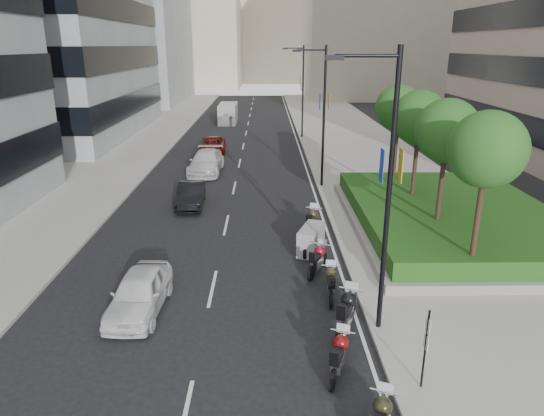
{
  "coord_description": "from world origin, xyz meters",
  "views": [
    {
      "loc": [
        0.59,
        -12.9,
        8.97
      ],
      "look_at": [
        0.87,
        7.81,
        2.0
      ],
      "focal_mm": 32.0,
      "sensor_mm": 36.0,
      "label": 1
    }
  ],
  "objects_px": {
    "motorcycle_5": "(311,240)",
    "delivery_van": "(228,114)",
    "motorcycle_1": "(339,355)",
    "car_d": "(213,144)",
    "lamp_post_2": "(301,87)",
    "car_a": "(139,292)",
    "car_c": "(206,162)",
    "car_b": "(191,195)",
    "parking_sign": "(426,345)",
    "lamp_post_1": "(322,110)",
    "lamp_post_0": "(385,183)",
    "motorcycle_3": "(331,283)",
    "motorcycle_4": "(318,259)",
    "motorcycle_2": "(347,312)",
    "motorcycle_6": "(312,222)"
  },
  "relations": [
    {
      "from": "lamp_post_2",
      "to": "motorcycle_1",
      "type": "height_order",
      "value": "lamp_post_2"
    },
    {
      "from": "motorcycle_1",
      "to": "motorcycle_2",
      "type": "relative_size",
      "value": 0.89
    },
    {
      "from": "lamp_post_1",
      "to": "motorcycle_4",
      "type": "bearing_deg",
      "value": -96.36
    },
    {
      "from": "lamp_post_2",
      "to": "car_a",
      "type": "xyz_separation_m",
      "value": [
        -8.02,
        -33.64,
        -4.35
      ]
    },
    {
      "from": "car_a",
      "to": "lamp_post_1",
      "type": "bearing_deg",
      "value": 65.28
    },
    {
      "from": "lamp_post_2",
      "to": "motorcycle_3",
      "type": "xyz_separation_m",
      "value": [
        -1.14,
        -32.71,
        -4.5
      ]
    },
    {
      "from": "lamp_post_0",
      "to": "motorcycle_1",
      "type": "bearing_deg",
      "value": -124.45
    },
    {
      "from": "lamp_post_2",
      "to": "motorcycle_3",
      "type": "relative_size",
      "value": 4.2
    },
    {
      "from": "motorcycle_1",
      "to": "lamp_post_2",
      "type": "bearing_deg",
      "value": 17.26
    },
    {
      "from": "lamp_post_2",
      "to": "delivery_van",
      "type": "relative_size",
      "value": 1.66
    },
    {
      "from": "lamp_post_2",
      "to": "motorcycle_5",
      "type": "xyz_separation_m",
      "value": [
        -1.51,
        -28.58,
        -4.46
      ]
    },
    {
      "from": "motorcycle_3",
      "to": "car_d",
      "type": "height_order",
      "value": "car_d"
    },
    {
      "from": "parking_sign",
      "to": "car_a",
      "type": "xyz_separation_m",
      "value": [
        -8.67,
        4.36,
        -0.74
      ]
    },
    {
      "from": "parking_sign",
      "to": "car_d",
      "type": "xyz_separation_m",
      "value": [
        -8.85,
        31.51,
        -0.81
      ]
    },
    {
      "from": "motorcycle_4",
      "to": "motorcycle_5",
      "type": "relative_size",
      "value": 0.93
    },
    {
      "from": "motorcycle_5",
      "to": "car_c",
      "type": "xyz_separation_m",
      "value": [
        -6.42,
        14.63,
        0.19
      ]
    },
    {
      "from": "car_a",
      "to": "motorcycle_4",
      "type": "bearing_deg",
      "value": 26.96
    },
    {
      "from": "lamp_post_1",
      "to": "car_a",
      "type": "xyz_separation_m",
      "value": [
        -8.02,
        -15.64,
        -4.35
      ]
    },
    {
      "from": "motorcycle_2",
      "to": "motorcycle_4",
      "type": "distance_m",
      "value": 4.34
    },
    {
      "from": "motorcycle_4",
      "to": "car_b",
      "type": "xyz_separation_m",
      "value": [
        -6.53,
        8.83,
        0.1
      ]
    },
    {
      "from": "motorcycle_4",
      "to": "delivery_van",
      "type": "xyz_separation_m",
      "value": [
        -6.66,
        40.66,
        0.49
      ]
    },
    {
      "from": "car_c",
      "to": "lamp_post_2",
      "type": "bearing_deg",
      "value": 62.17
    },
    {
      "from": "parking_sign",
      "to": "car_a",
      "type": "bearing_deg",
      "value": 153.31
    },
    {
      "from": "motorcycle_4",
      "to": "car_d",
      "type": "relative_size",
      "value": 0.43
    },
    {
      "from": "motorcycle_3",
      "to": "lamp_post_2",
      "type": "bearing_deg",
      "value": 3.83
    },
    {
      "from": "lamp_post_1",
      "to": "lamp_post_2",
      "type": "relative_size",
      "value": 1.0
    },
    {
      "from": "lamp_post_0",
      "to": "delivery_van",
      "type": "xyz_separation_m",
      "value": [
        -8.07,
        45.04,
        -4.0
      ]
    },
    {
      "from": "car_c",
      "to": "delivery_van",
      "type": "distance_m",
      "value": 23.99
    },
    {
      "from": "lamp_post_1",
      "to": "motorcycle_1",
      "type": "distance_m",
      "value": 19.73
    },
    {
      "from": "motorcycle_1",
      "to": "car_d",
      "type": "xyz_separation_m",
      "value": [
        -6.72,
        30.67,
        0.07
      ]
    },
    {
      "from": "parking_sign",
      "to": "car_a",
      "type": "relative_size",
      "value": 0.59
    },
    {
      "from": "lamp_post_0",
      "to": "motorcycle_6",
      "type": "bearing_deg",
      "value": 98.3
    },
    {
      "from": "lamp_post_0",
      "to": "motorcycle_3",
      "type": "height_order",
      "value": "lamp_post_0"
    },
    {
      "from": "car_c",
      "to": "motorcycle_2",
      "type": "bearing_deg",
      "value": -69.68
    },
    {
      "from": "lamp_post_2",
      "to": "car_c",
      "type": "distance_m",
      "value": 16.6
    },
    {
      "from": "lamp_post_0",
      "to": "parking_sign",
      "type": "xyz_separation_m",
      "value": [
        0.66,
        -3.0,
        -3.61
      ]
    },
    {
      "from": "motorcycle_2",
      "to": "car_d",
      "type": "distance_m",
      "value": 29.35
    },
    {
      "from": "lamp_post_0",
      "to": "delivery_van",
      "type": "bearing_deg",
      "value": 100.15
    },
    {
      "from": "motorcycle_3",
      "to": "motorcycle_2",
      "type": "bearing_deg",
      "value": -168.08
    },
    {
      "from": "car_a",
      "to": "car_c",
      "type": "height_order",
      "value": "car_c"
    },
    {
      "from": "lamp_post_0",
      "to": "motorcycle_4",
      "type": "distance_m",
      "value": 6.43
    },
    {
      "from": "lamp_post_1",
      "to": "motorcycle_5",
      "type": "xyz_separation_m",
      "value": [
        -1.51,
        -10.58,
        -4.46
      ]
    },
    {
      "from": "car_b",
      "to": "delivery_van",
      "type": "bearing_deg",
      "value": 87.34
    },
    {
      "from": "lamp_post_0",
      "to": "car_a",
      "type": "xyz_separation_m",
      "value": [
        -8.02,
        1.36,
        -4.35
      ]
    },
    {
      "from": "motorcycle_5",
      "to": "delivery_van",
      "type": "xyz_separation_m",
      "value": [
        -6.56,
        38.61,
        0.46
      ]
    },
    {
      "from": "parking_sign",
      "to": "motorcycle_2",
      "type": "bearing_deg",
      "value": 116.9
    },
    {
      "from": "motorcycle_3",
      "to": "car_c",
      "type": "relative_size",
      "value": 0.39
    },
    {
      "from": "motorcycle_1",
      "to": "car_c",
      "type": "bearing_deg",
      "value": 35.07
    },
    {
      "from": "delivery_van",
      "to": "car_d",
      "type": "bearing_deg",
      "value": -90.34
    },
    {
      "from": "car_d",
      "to": "lamp_post_2",
      "type": "bearing_deg",
      "value": 34.71
    }
  ]
}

